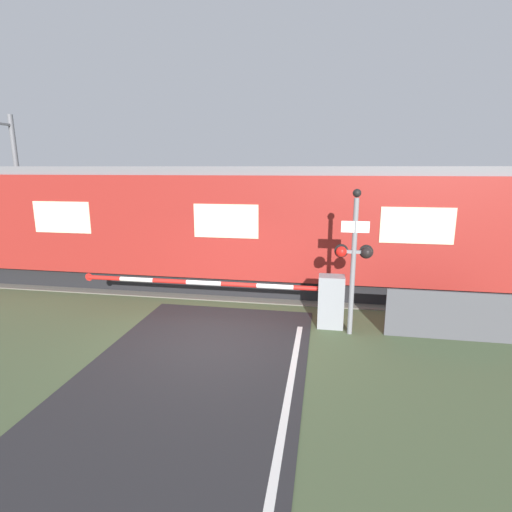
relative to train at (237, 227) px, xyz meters
name	(u,v)px	position (x,y,z in m)	size (l,w,h in m)	color
ground_plane	(214,339)	(0.39, -4.11, -1.93)	(80.00, 80.00, 0.00)	#475638
track_bed	(249,286)	(0.39, 0.00, -1.90)	(36.00, 3.20, 0.13)	#666056
train	(237,227)	(0.00, 0.00, 0.00)	(18.30, 2.80, 3.76)	black
crossing_barrier	(306,298)	(2.33, -2.92, -1.24)	(6.64, 0.44, 1.26)	gray
signal_post	(354,254)	(3.36, -3.27, -0.06)	(0.84, 0.26, 3.29)	gray
catenary_pole	(18,185)	(-9.54, 2.30, 1.09)	(0.20, 1.90, 5.75)	slate
roadside_fence	(451,316)	(5.51, -3.20, -1.38)	(2.77, 0.06, 1.10)	#4C4C51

